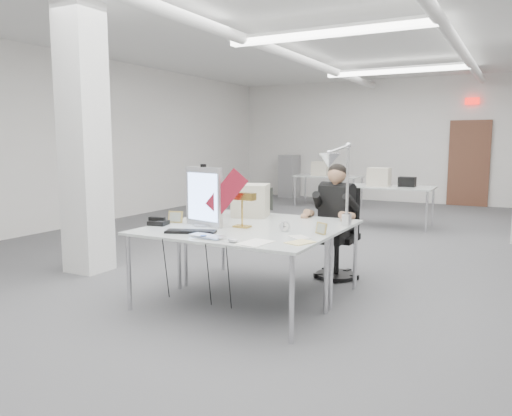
# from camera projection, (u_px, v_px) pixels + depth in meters

# --- Properties ---
(room_shell) EXTENTS (10.04, 14.04, 3.24)m
(room_shell) POSITION_uv_depth(u_px,v_px,m) (330.00, 134.00, 6.75)
(room_shell) COLOR #4C4C4E
(room_shell) RESTS_ON ground
(desk_main) EXTENTS (1.80, 0.90, 0.02)m
(desk_main) POSITION_uv_depth(u_px,v_px,m) (226.00, 234.00, 4.60)
(desk_main) COLOR silver
(desk_main) RESTS_ON room_shell
(desk_second) EXTENTS (1.80, 0.90, 0.02)m
(desk_second) POSITION_uv_depth(u_px,v_px,m) (270.00, 221.00, 5.38)
(desk_second) COLOR silver
(desk_second) RESTS_ON room_shell
(bg_desk_a) EXTENTS (1.60, 0.80, 0.02)m
(bg_desk_a) POSITION_uv_depth(u_px,v_px,m) (389.00, 187.00, 9.31)
(bg_desk_a) COLOR silver
(bg_desk_a) RESTS_ON room_shell
(bg_desk_b) EXTENTS (1.60, 0.80, 0.02)m
(bg_desk_b) POSITION_uv_depth(u_px,v_px,m) (328.00, 176.00, 12.17)
(bg_desk_b) COLOR silver
(bg_desk_b) RESTS_ON room_shell
(filing_cabinet) EXTENTS (0.45, 0.55, 1.20)m
(filing_cabinet) POSITION_uv_depth(u_px,v_px,m) (289.00, 176.00, 14.25)
(filing_cabinet) COLOR gray
(filing_cabinet) RESTS_ON room_shell
(office_chair) EXTENTS (0.71, 0.71, 1.16)m
(office_chair) POSITION_uv_depth(u_px,v_px,m) (337.00, 229.00, 5.80)
(office_chair) COLOR black
(office_chair) RESTS_ON room_shell
(seated_person) EXTENTS (0.66, 0.74, 0.93)m
(seated_person) POSITION_uv_depth(u_px,v_px,m) (336.00, 202.00, 5.71)
(seated_person) COLOR black
(seated_person) RESTS_ON office_chair
(monitor) EXTENTS (0.47, 0.15, 0.59)m
(monitor) POSITION_uv_depth(u_px,v_px,m) (204.00, 197.00, 4.95)
(monitor) COLOR #B8B9BE
(monitor) RESTS_ON desk_main
(pennant) EXTENTS (0.44, 0.09, 0.47)m
(pennant) POSITION_uv_depth(u_px,v_px,m) (227.00, 193.00, 4.78)
(pennant) COLOR maroon
(pennant) RESTS_ON monitor
(keyboard) EXTENTS (0.49, 0.31, 0.02)m
(keyboard) POSITION_uv_depth(u_px,v_px,m) (191.00, 232.00, 4.61)
(keyboard) COLOR black
(keyboard) RESTS_ON desk_main
(laptop) EXTENTS (0.36, 0.26, 0.03)m
(laptop) POSITION_uv_depth(u_px,v_px,m) (203.00, 237.00, 4.32)
(laptop) COLOR silver
(laptop) RESTS_ON desk_main
(mouse) EXTENTS (0.11, 0.09, 0.04)m
(mouse) POSITION_uv_depth(u_px,v_px,m) (233.00, 240.00, 4.16)
(mouse) COLOR #AEAEB2
(mouse) RESTS_ON desk_main
(bankers_lamp) EXTENTS (0.30, 0.14, 0.33)m
(bankers_lamp) POSITION_uv_depth(u_px,v_px,m) (242.00, 210.00, 4.88)
(bankers_lamp) COLOR #DF9545
(bankers_lamp) RESTS_ON desk_main
(desk_phone) EXTENTS (0.20, 0.19, 0.04)m
(desk_phone) POSITION_uv_depth(u_px,v_px,m) (159.00, 223.00, 5.03)
(desk_phone) COLOR black
(desk_phone) RESTS_ON desk_main
(picture_frame_left) EXTENTS (0.16, 0.08, 0.12)m
(picture_frame_left) POSITION_uv_depth(u_px,v_px,m) (176.00, 217.00, 5.17)
(picture_frame_left) COLOR tan
(picture_frame_left) RESTS_ON desk_main
(picture_frame_right) EXTENTS (0.14, 0.10, 0.11)m
(picture_frame_right) POSITION_uv_depth(u_px,v_px,m) (321.00, 228.00, 4.54)
(picture_frame_right) COLOR #AB924A
(picture_frame_right) RESTS_ON desk_main
(desk_clock) EXTENTS (0.10, 0.07, 0.10)m
(desk_clock) POSITION_uv_depth(u_px,v_px,m) (285.00, 226.00, 4.67)
(desk_clock) COLOR silver
(desk_clock) RESTS_ON desk_main
(paper_stack_a) EXTENTS (0.25, 0.33, 0.01)m
(paper_stack_a) POSITION_uv_depth(u_px,v_px,m) (255.00, 243.00, 4.15)
(paper_stack_a) COLOR white
(paper_stack_a) RESTS_ON desk_main
(paper_stack_b) EXTENTS (0.23, 0.27, 0.01)m
(paper_stack_b) POSITION_uv_depth(u_px,v_px,m) (300.00, 242.00, 4.16)
(paper_stack_b) COLOR #DBC983
(paper_stack_b) RESTS_ON desk_main
(paper_stack_c) EXTENTS (0.23, 0.23, 0.01)m
(paper_stack_c) POSITION_uv_depth(u_px,v_px,m) (299.00, 237.00, 4.38)
(paper_stack_c) COLOR silver
(paper_stack_c) RESTS_ON desk_main
(beige_monitor) EXTENTS (0.47, 0.46, 0.36)m
(beige_monitor) POSITION_uv_depth(u_px,v_px,m) (251.00, 200.00, 5.59)
(beige_monitor) COLOR #BAB49A
(beige_monitor) RESTS_ON desk_second
(architect_lamp) EXTENTS (0.42, 0.82, 1.00)m
(architect_lamp) POSITION_uv_depth(u_px,v_px,m) (339.00, 177.00, 4.72)
(architect_lamp) COLOR silver
(architect_lamp) RESTS_ON desk_second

